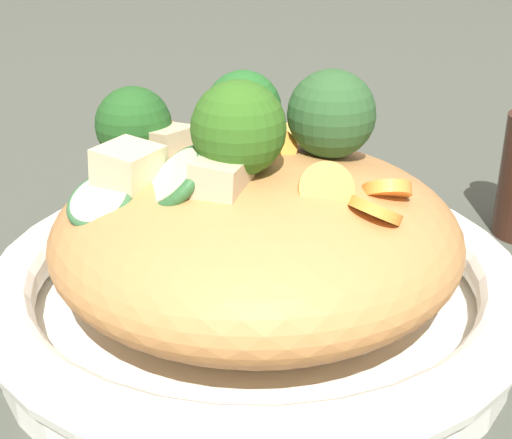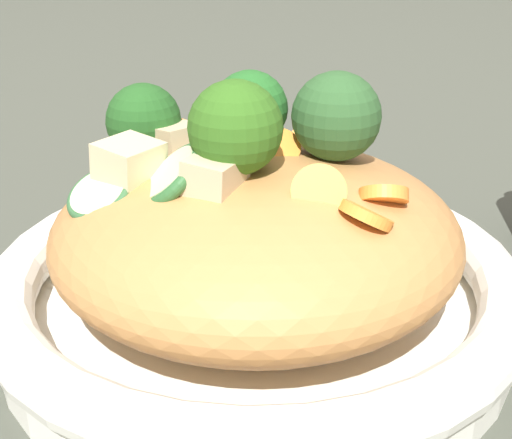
{
  "view_description": "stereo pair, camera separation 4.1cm",
  "coord_description": "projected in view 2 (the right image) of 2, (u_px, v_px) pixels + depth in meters",
  "views": [
    {
      "loc": [
        0.33,
        0.18,
        0.24
      ],
      "look_at": [
        0.0,
        0.0,
        0.07
      ],
      "focal_mm": 51.7,
      "sensor_mm": 36.0,
      "label": 1
    },
    {
      "loc": [
        0.3,
        0.22,
        0.24
      ],
      "look_at": [
        0.0,
        0.0,
        0.07
      ],
      "focal_mm": 51.7,
      "sensor_mm": 36.0,
      "label": 2
    }
  ],
  "objects": [
    {
      "name": "broccoli_florets",
      "position": [
        250.0,
        121.0,
        0.41
      ],
      "size": [
        0.12,
        0.16,
        0.07
      ],
      "color": "#99C177",
      "rests_on": "serving_bowl"
    },
    {
      "name": "chicken_chunks",
      "position": [
        166.0,
        164.0,
        0.39
      ],
      "size": [
        0.08,
        0.08,
        0.03
      ],
      "color": "#CDB68C",
      "rests_on": "serving_bowl"
    },
    {
      "name": "zucchini_slices",
      "position": [
        148.0,
        182.0,
        0.38
      ],
      "size": [
        0.07,
        0.08,
        0.04
      ],
      "color": "beige",
      "rests_on": "serving_bowl"
    },
    {
      "name": "ground_plane",
      "position": [
        256.0,
        325.0,
        0.44
      ],
      "size": [
        3.0,
        3.0,
        0.0
      ],
      "primitive_type": "plane",
      "color": "#43473D"
    },
    {
      "name": "serving_bowl",
      "position": [
        256.0,
        290.0,
        0.43
      ],
      "size": [
        0.31,
        0.31,
        0.05
      ],
      "color": "white",
      "rests_on": "ground_plane"
    },
    {
      "name": "noodle_heap",
      "position": [
        255.0,
        233.0,
        0.41
      ],
      "size": [
        0.23,
        0.23,
        0.09
      ],
      "color": "#B77D44",
      "rests_on": "serving_bowl"
    },
    {
      "name": "carrot_coins",
      "position": [
        292.0,
        171.0,
        0.4
      ],
      "size": [
        0.11,
        0.18,
        0.03
      ],
      "color": "orange",
      "rests_on": "serving_bowl"
    }
  ]
}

